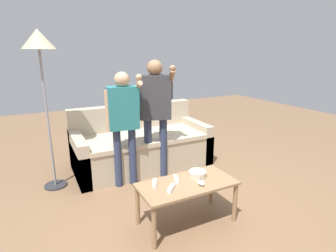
# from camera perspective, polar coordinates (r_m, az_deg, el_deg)

# --- Properties ---
(ground_plane) EXTENTS (12.00, 12.00, 0.00)m
(ground_plane) POSITION_cam_1_polar(r_m,az_deg,el_deg) (3.17, 3.66, -16.47)
(ground_plane) COLOR brown
(couch) EXTENTS (1.97, 0.94, 0.88)m
(couch) POSITION_cam_1_polar(r_m,az_deg,el_deg) (4.10, -5.76, -4.13)
(couch) COLOR #B7A88E
(couch) RESTS_ON ground
(coffee_table) EXTENTS (0.96, 0.47, 0.44)m
(coffee_table) POSITION_cam_1_polar(r_m,az_deg,el_deg) (2.72, 4.02, -13.08)
(coffee_table) COLOR #997551
(coffee_table) RESTS_ON ground
(snack_bowl) EXTENTS (0.18, 0.18, 0.06)m
(snack_bowl) POSITION_cam_1_polar(r_m,az_deg,el_deg) (2.81, 6.28, -10.03)
(snack_bowl) COLOR beige
(snack_bowl) RESTS_ON coffee_table
(game_remote_nunchuk) EXTENTS (0.06, 0.09, 0.05)m
(game_remote_nunchuk) POSITION_cam_1_polar(r_m,az_deg,el_deg) (2.65, 7.01, -11.86)
(game_remote_nunchuk) COLOR white
(game_remote_nunchuk) RESTS_ON coffee_table
(floor_lamp) EXTENTS (0.37, 0.37, 1.92)m
(floor_lamp) POSITION_cam_1_polar(r_m,az_deg,el_deg) (3.47, -25.60, 14.26)
(floor_lamp) COLOR #2D2D33
(floor_lamp) RESTS_ON ground
(player_center) EXTENTS (0.45, 0.43, 1.58)m
(player_center) POSITION_cam_1_polar(r_m,az_deg,el_deg) (3.51, -2.71, 4.27)
(player_center) COLOR #2D3856
(player_center) RESTS_ON ground
(player_left) EXTENTS (0.43, 0.32, 1.45)m
(player_left) POSITION_cam_1_polar(r_m,az_deg,el_deg) (3.32, -9.40, 2.01)
(player_left) COLOR #2D3856
(player_left) RESTS_ON ground
(game_remote_wand_near) EXTENTS (0.10, 0.15, 0.03)m
(game_remote_wand_near) POSITION_cam_1_polar(r_m,az_deg,el_deg) (2.65, -2.85, -11.96)
(game_remote_wand_near) COLOR white
(game_remote_wand_near) RESTS_ON coffee_table
(game_remote_wand_far) EXTENTS (0.13, 0.13, 0.03)m
(game_remote_wand_far) POSITION_cam_1_polar(r_m,az_deg,el_deg) (2.56, 0.66, -13.05)
(game_remote_wand_far) COLOR white
(game_remote_wand_far) RESTS_ON coffee_table
(game_remote_wand_spare) EXTENTS (0.09, 0.16, 0.03)m
(game_remote_wand_spare) POSITION_cam_1_polar(r_m,az_deg,el_deg) (2.72, 1.70, -11.19)
(game_remote_wand_spare) COLOR white
(game_remote_wand_spare) RESTS_ON coffee_table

